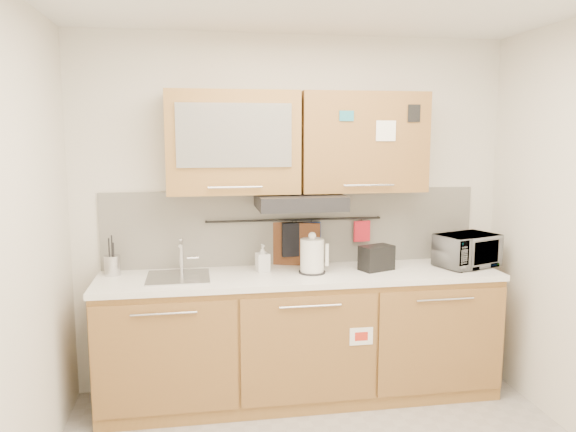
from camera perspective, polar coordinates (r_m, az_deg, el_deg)
name	(u,v)px	position (r m, az deg, el deg)	size (l,w,h in m)	color
wall_back	(294,213)	(4.19, 0.58, 0.26)	(3.20, 3.20, 0.00)	silver
base_cabinet	(301,343)	(4.12, 1.32, -12.76)	(2.80, 0.64, 0.88)	olive
countertop	(301,276)	(3.97, 1.35, -6.10)	(2.82, 0.62, 0.04)	white
backsplash	(294,227)	(4.19, 0.60, -1.12)	(2.80, 0.02, 0.56)	silver
upper_cabinets	(297,142)	(3.97, 0.97, 7.49)	(1.82, 0.37, 0.70)	olive
range_hood	(300,202)	(3.93, 1.21, 1.48)	(0.60, 0.46, 0.10)	black
sink	(179,277)	(3.92, -11.06, -6.09)	(0.42, 0.40, 0.26)	silver
utensil_rail	(295,220)	(4.15, 0.70, -0.39)	(0.02, 0.02, 1.30)	black
utensil_crock	(112,265)	(4.08, -17.41, -4.76)	(0.14, 0.14, 0.28)	#BDBCC1
kettle	(312,257)	(3.94, 2.49, -4.15)	(0.22, 0.20, 0.29)	silver
toaster	(376,258)	(4.08, 8.97, -4.19)	(0.27, 0.21, 0.18)	black
microwave	(467,250)	(4.34, 17.71, -3.35)	(0.43, 0.29, 0.24)	#999999
soap_bottle	(263,258)	(3.99, -2.59, -4.28)	(0.09, 0.09, 0.20)	#999999
cutting_board	(296,252)	(4.18, 0.86, -3.64)	(0.35, 0.03, 0.44)	brown
oven_mitt	(312,237)	(4.18, 2.40, -2.16)	(0.13, 0.03, 0.22)	navy
dark_pouch	(293,240)	(4.15, 0.48, -2.41)	(0.16, 0.05, 0.25)	black
pot_holder	(362,231)	(4.27, 7.51, -1.54)	(0.13, 0.02, 0.16)	red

